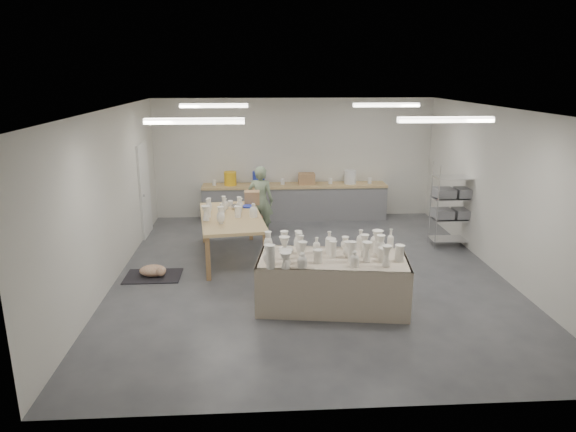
{
  "coord_description": "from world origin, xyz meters",
  "views": [
    {
      "loc": [
        -0.93,
        -8.85,
        3.59
      ],
      "look_at": [
        -0.38,
        0.22,
        1.05
      ],
      "focal_mm": 32.0,
      "sensor_mm": 36.0,
      "label": 1
    }
  ],
  "objects": [
    {
      "name": "cat",
      "position": [
        -2.84,
        -0.01,
        0.12
      ],
      "size": [
        0.58,
        0.5,
        0.21
      ],
      "rotation": [
        0.0,
        0.0,
        0.42
      ],
      "color": "white",
      "rests_on": "rug"
    },
    {
      "name": "drying_table",
      "position": [
        0.21,
        -1.4,
        0.45
      ],
      "size": [
        2.45,
        1.41,
        1.19
      ],
      "rotation": [
        0.0,
        0.0,
        -0.14
      ],
      "color": "olive",
      "rests_on": "ground"
    },
    {
      "name": "work_table",
      "position": [
        -1.44,
        1.02,
        0.87
      ],
      "size": [
        1.45,
        2.46,
        1.24
      ],
      "rotation": [
        0.0,
        0.0,
        0.13
      ],
      "color": "tan",
      "rests_on": "ground"
    },
    {
      "name": "rug",
      "position": [
        -2.86,
        0.01,
        0.01
      ],
      "size": [
        1.0,
        0.7,
        0.02
      ],
      "primitive_type": "cube",
      "color": "black",
      "rests_on": "ground"
    },
    {
      "name": "wire_shelf",
      "position": [
        3.2,
        1.4,
        0.92
      ],
      "size": [
        0.88,
        0.48,
        1.8
      ],
      "color": "silver",
      "rests_on": "ground"
    },
    {
      "name": "red_stool",
      "position": [
        -0.86,
        2.7,
        0.29
      ],
      "size": [
        0.39,
        0.39,
        0.33
      ],
      "rotation": [
        0.0,
        0.0,
        -0.14
      ],
      "color": "red",
      "rests_on": "ground"
    },
    {
      "name": "room",
      "position": [
        -0.11,
        0.08,
        2.06
      ],
      "size": [
        8.0,
        8.02,
        3.0
      ],
      "color": "#424449",
      "rests_on": "ground"
    },
    {
      "name": "potter",
      "position": [
        -0.86,
        2.43,
        0.8
      ],
      "size": [
        0.66,
        0.52,
        1.6
      ],
      "primitive_type": "imported",
      "rotation": [
        0.0,
        0.0,
        2.87
      ],
      "color": "gray",
      "rests_on": "ground"
    },
    {
      "name": "back_counter",
      "position": [
        -0.01,
        3.68,
        0.49
      ],
      "size": [
        4.6,
        0.6,
        1.24
      ],
      "color": "tan",
      "rests_on": "ground"
    }
  ]
}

